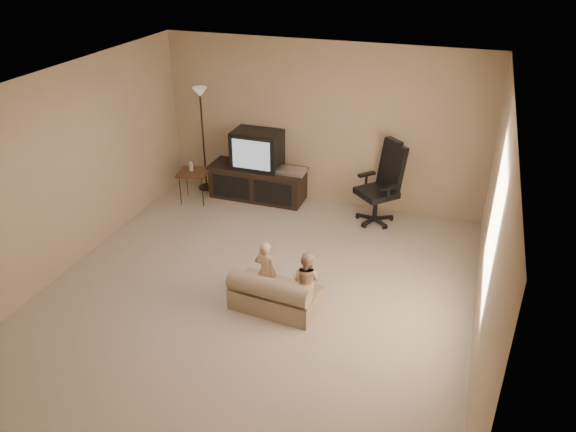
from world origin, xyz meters
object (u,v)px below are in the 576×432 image
child_sofa (274,295)px  side_table (193,173)px  office_chair (381,193)px  floor_lamp (202,116)px  toddler_left (266,271)px  toddler_right (306,281)px  tv_stand (258,171)px

child_sofa → side_table: bearing=138.9°
office_chair → floor_lamp: size_ratio=0.73×
toddler_left → toddler_right: size_ratio=1.06×
tv_stand → floor_lamp: size_ratio=0.92×
office_chair → toddler_left: 2.56m
floor_lamp → tv_stand: bearing=-3.4°
toddler_right → tv_stand: bearing=-47.3°
tv_stand → child_sofa: bearing=-64.9°
office_chair → child_sofa: office_chair is taller
toddler_left → office_chair: bearing=-102.0°
side_table → toddler_right: toddler_right is taller
child_sofa → toddler_right: (0.34, 0.15, 0.17)m
child_sofa → floor_lamp: bearing=133.9°
office_chair → side_table: size_ratio=1.86×
office_chair → toddler_right: size_ratio=1.71×
tv_stand → toddler_right: tv_stand is taller
office_chair → floor_lamp: (-2.96, 0.23, 0.79)m
floor_lamp → toddler_right: size_ratio=2.33×
office_chair → side_table: 2.93m
office_chair → toddler_right: 2.43m
side_table → child_sofa: 3.17m
tv_stand → child_sofa: size_ratio=1.53×
floor_lamp → toddler_left: size_ratio=2.19×
tv_stand → side_table: 1.02m
child_sofa → toddler_left: size_ratio=1.32×
office_chair → floor_lamp: 3.07m
floor_lamp → toddler_left: bearing=-51.7°
side_table → child_sofa: size_ratio=0.66×
tv_stand → floor_lamp: floor_lamp is taller
tv_stand → toddler_left: size_ratio=2.02×
tv_stand → office_chair: (1.99, -0.17, -0.01)m
side_table → child_sofa: bearing=-46.3°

